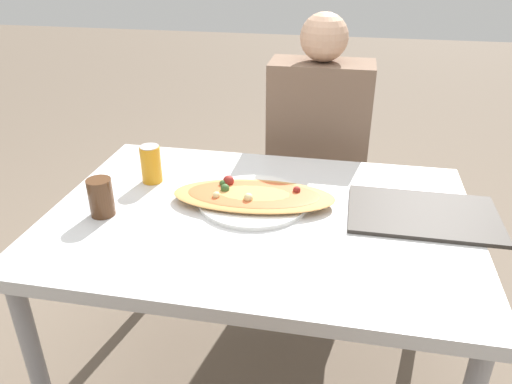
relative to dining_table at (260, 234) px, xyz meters
The scene contains 7 objects.
dining_table is the anchor object (origin of this frame).
chair_far_seated 0.79m from the dining_table, 81.34° to the left, with size 0.40×0.40×0.88m.
person_seated 0.66m from the dining_table, 79.87° to the left, with size 0.40×0.23×1.20m.
pizza_main 0.11m from the dining_table, 117.81° to the left, with size 0.51×0.34×0.06m.
soda_can 0.43m from the dining_table, 159.85° to the left, with size 0.07×0.07×0.12m.
drink_glass 0.48m from the dining_table, 168.35° to the right, with size 0.07×0.07×0.11m.
serving_tray 0.48m from the dining_table, ahead, with size 0.43×0.28×0.01m.
Camera 1 is at (0.23, -1.25, 1.45)m, focal length 35.00 mm.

